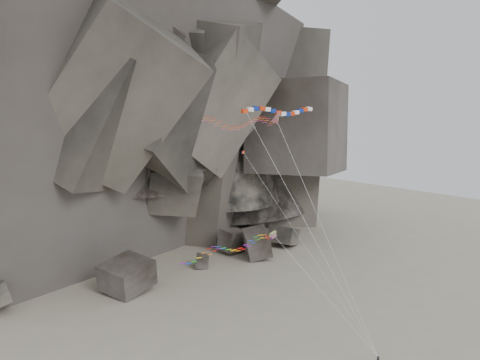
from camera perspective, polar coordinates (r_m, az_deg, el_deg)
ground at (r=65.79m, az=4.30°, el=-19.12°), size 260.00×260.00×0.00m
headland at (r=121.57m, az=-17.79°, el=13.16°), size 110.00×70.00×84.00m
boulder_field at (r=90.06m, az=-10.84°, el=-10.29°), size 78.31×19.51×7.23m
delta_kite at (r=56.55m, az=-0.21°, el=7.10°), size 15.58×14.06×29.04m
banner_kite at (r=61.94m, az=4.84°, el=8.25°), size 11.32×15.39×29.52m
parafoil_kite at (r=57.16m, az=-1.74°, el=-8.31°), size 19.23×13.45×13.70m
pennant_kite at (r=59.48m, az=4.29°, el=-2.54°), size 8.06×16.53×23.74m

